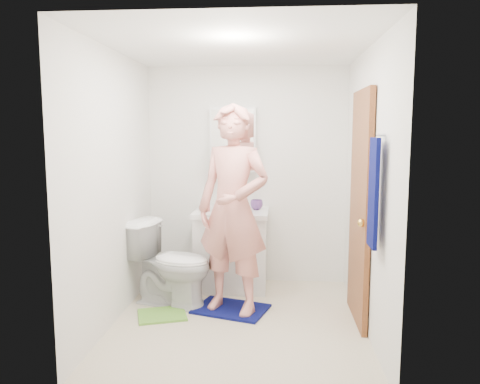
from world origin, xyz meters
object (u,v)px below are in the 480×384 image
object	(u,v)px
medicine_cabinet	(233,140)
soap_dispenser	(206,202)
toothbrush_cup	(257,205)
man	(233,209)
toilet	(171,263)
vanity_cabinet	(231,252)
towel	(373,193)

from	to	relation	value
medicine_cabinet	soap_dispenser	xyz separation A→B (m)	(-0.27, -0.26, -0.65)
toothbrush_cup	man	distance (m)	0.81
toilet	medicine_cabinet	bearing A→B (deg)	-18.48
vanity_cabinet	man	bearing A→B (deg)	-83.12
towel	soap_dispenser	bearing A→B (deg)	135.00
soap_dispenser	man	size ratio (longest dim) A/B	0.10
towel	toothbrush_cup	distance (m)	1.86
toilet	soap_dispenser	xyz separation A→B (m)	(0.27, 0.49, 0.54)
vanity_cabinet	medicine_cabinet	size ratio (longest dim) A/B	1.14
medicine_cabinet	towel	size ratio (longest dim) A/B	0.87
soap_dispenser	vanity_cabinet	bearing A→B (deg)	7.96
medicine_cabinet	man	size ratio (longest dim) A/B	0.36
medicine_cabinet	toothbrush_cup	size ratio (longest dim) A/B	5.18
soap_dispenser	towel	bearing A→B (deg)	-45.00
toilet	man	xyz separation A→B (m)	(0.62, -0.16, 0.57)
soap_dispenser	man	xyz separation A→B (m)	(0.35, -0.65, 0.03)
towel	toilet	size ratio (longest dim) A/B	0.97
toilet	soap_dispenser	world-z (taller)	soap_dispenser
man	toilet	bearing A→B (deg)	-172.91
toothbrush_cup	man	xyz separation A→B (m)	(-0.18, -0.78, 0.08)
vanity_cabinet	towel	xyz separation A→B (m)	(1.18, -1.48, 0.85)
man	soap_dispenser	bearing A→B (deg)	139.99
man	towel	bearing A→B (deg)	-14.12
medicine_cabinet	man	distance (m)	1.11
towel	soap_dispenser	xyz separation A→B (m)	(-1.45, 1.45, -0.30)
vanity_cabinet	medicine_cabinet	bearing A→B (deg)	90.00
towel	toothbrush_cup	bearing A→B (deg)	120.06
soap_dispenser	toothbrush_cup	size ratio (longest dim) A/B	1.44
towel	toothbrush_cup	size ratio (longest dim) A/B	5.91
soap_dispenser	toothbrush_cup	distance (m)	0.55
medicine_cabinet	soap_dispenser	size ratio (longest dim) A/B	3.59
toothbrush_cup	medicine_cabinet	bearing A→B (deg)	153.67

